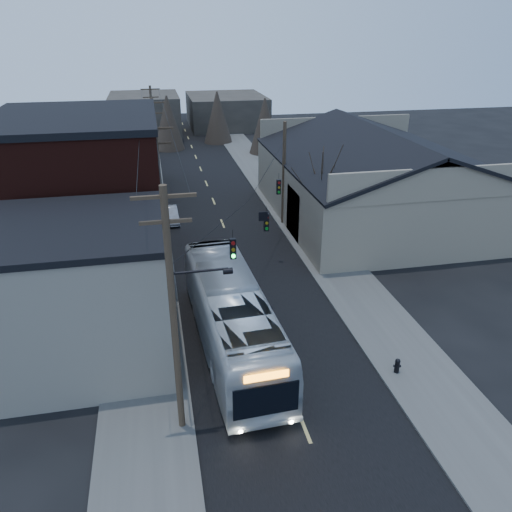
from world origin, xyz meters
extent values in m
plane|color=black|center=(0.00, 0.00, 0.00)|extent=(160.00, 160.00, 0.00)
cube|color=black|center=(0.00, 30.00, 0.01)|extent=(9.00, 110.00, 0.02)
cube|color=#474744|center=(-6.50, 30.00, 0.06)|extent=(4.00, 110.00, 0.12)
cube|color=#474744|center=(6.50, 30.00, 0.06)|extent=(4.00, 110.00, 0.12)
cube|color=gray|center=(-9.00, 9.00, 3.50)|extent=(8.00, 8.00, 7.00)
cube|color=black|center=(-10.00, 20.00, 5.00)|extent=(10.00, 12.00, 10.00)
cube|color=#2F2B26|center=(-9.50, 36.00, 3.50)|extent=(9.00, 14.00, 7.00)
cube|color=gray|center=(13.00, 25.00, 2.50)|extent=(16.00, 20.00, 5.00)
cube|color=black|center=(9.00, 25.00, 6.30)|extent=(8.16, 20.60, 2.86)
cube|color=black|center=(17.00, 25.00, 6.30)|extent=(8.16, 20.60, 2.86)
cube|color=#2F2B26|center=(-6.00, 65.00, 3.00)|extent=(10.00, 12.00, 6.00)
cube|color=#2F2B26|center=(7.00, 70.00, 2.50)|extent=(12.00, 14.00, 5.00)
cone|color=black|center=(6.50, 20.00, 3.60)|extent=(0.40, 0.40, 7.20)
cylinder|color=#382B1E|center=(-5.00, 3.00, 5.25)|extent=(0.28, 0.28, 10.50)
cube|color=#382B1E|center=(-5.00, 3.00, 10.10)|extent=(2.20, 0.12, 0.12)
cylinder|color=#382B1E|center=(-5.00, 18.00, 5.00)|extent=(0.28, 0.28, 10.00)
cube|color=#382B1E|center=(-5.00, 18.00, 9.60)|extent=(2.20, 0.12, 0.12)
cylinder|color=#382B1E|center=(-5.00, 33.00, 4.75)|extent=(0.28, 0.28, 9.50)
cube|color=#382B1E|center=(-5.00, 33.00, 9.10)|extent=(2.20, 0.12, 0.12)
cylinder|color=#382B1E|center=(-5.00, 48.00, 4.50)|extent=(0.28, 0.28, 9.00)
cube|color=#382B1E|center=(-5.00, 48.00, 8.60)|extent=(2.20, 0.12, 0.12)
cylinder|color=#382B1E|center=(5.00, 25.00, 4.25)|extent=(0.28, 0.28, 8.50)
cube|color=black|center=(-2.00, 7.50, 5.95)|extent=(0.28, 0.20, 1.00)
cube|color=black|center=(0.60, 12.00, 5.35)|extent=(0.28, 0.20, 1.00)
cube|color=black|center=(2.80, 18.00, 5.45)|extent=(0.28, 0.20, 1.00)
imported|color=#B5BDC2|center=(-2.02, 8.27, 1.85)|extent=(3.76, 13.41, 3.70)
imported|color=#9A9BA1|center=(-4.30, 27.41, 0.61)|extent=(1.48, 3.78, 1.23)
cylinder|color=black|center=(5.36, 4.42, 0.42)|extent=(0.24, 0.24, 0.60)
sphere|color=black|center=(5.36, 4.42, 0.75)|extent=(0.26, 0.26, 0.26)
cylinder|color=black|center=(5.36, 4.42, 0.47)|extent=(0.37, 0.20, 0.12)
camera|label=1|loc=(-5.19, -13.24, 15.32)|focal=35.00mm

